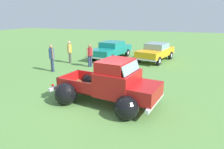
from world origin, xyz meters
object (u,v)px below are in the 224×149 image
Objects in this scene: vintage_pickup_truck at (112,87)px; spectator_0 at (90,54)px; show_car_1 at (156,51)px; spectator_2 at (70,51)px; spectator_1 at (52,56)px; show_car_0 at (111,49)px.

vintage_pickup_truck is 6.66m from spectator_0.
spectator_2 reaches higher than show_car_1.
spectator_0 is 2.07m from spectator_2.
spectator_0 is (-3.75, 5.50, 0.17)m from vintage_pickup_truck.
spectator_0 is at bearing 132.32° from vintage_pickup_truck.
vintage_pickup_truck is at bearing 11.28° from show_car_1.
spectator_2 is (-5.75, 6.04, 0.22)m from vintage_pickup_truck.
show_car_1 is 2.51× the size of spectator_1.
vintage_pickup_truck reaches higher than spectator_2.
vintage_pickup_truck is 2.96× the size of spectator_0.
spectator_2 is (-2.00, 0.54, 0.05)m from spectator_0.
spectator_2 reaches higher than show_car_0.
show_car_0 is at bearing -151.97° from spectator_2.
vintage_pickup_truck is at bearing 28.48° from show_car_0.
spectator_0 is 2.70m from spectator_1.
spectator_1 reaches higher than spectator_0.
spectator_0 is (-0.42, -3.31, 0.14)m from show_car_0.
show_car_0 is at bearing 118.73° from vintage_pickup_truck.
spectator_1 reaches higher than spectator_2.
show_car_1 is (0.39, 9.15, 0.02)m from vintage_pickup_truck.
vintage_pickup_truck is 2.83× the size of spectator_2.
vintage_pickup_truck is 9.16m from show_car_1.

